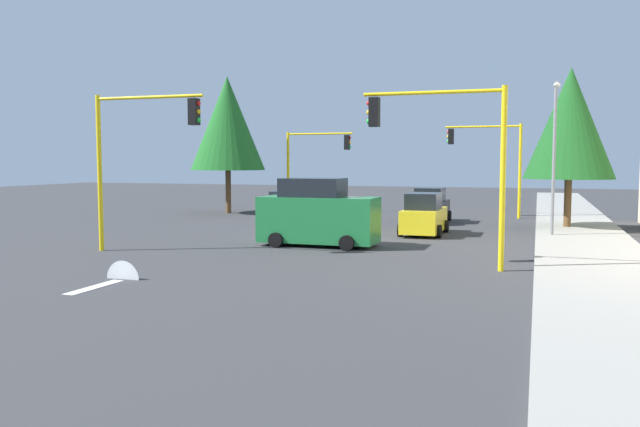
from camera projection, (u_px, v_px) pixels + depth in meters
ground_plane at (332, 240)px, 28.66m from camera, size 120.00×120.00×0.00m
sidewalk_kerb at (581, 235)px, 30.06m from camera, size 80.00×4.00×0.15m
lane_arrow_near at (112, 282)px, 18.72m from camera, size 2.40×1.10×1.10m
traffic_signal_near_left at (446, 141)px, 20.85m from camera, size 0.36×4.59×5.82m
traffic_signal_far_right at (314, 155)px, 43.37m from camera, size 0.36×4.59×5.41m
traffic_signal_near_right at (138, 141)px, 24.46m from camera, size 0.36×4.59×5.99m
traffic_signal_far_left at (490, 152)px, 39.76m from camera, size 0.36×4.59×5.71m
street_lamp_curbside at (555, 141)px, 28.81m from camera, size 2.15×0.28×7.00m
tree_roadside_mid at (570, 123)px, 32.63m from camera, size 4.45×4.45×8.14m
tree_opposite_side at (228, 124)px, 43.00m from camera, size 4.92×4.92×9.02m
delivery_van_green at (318, 215)px, 26.66m from camera, size 2.22×4.80×2.77m
car_yellow at (424, 216)px, 30.75m from camera, size 3.99×1.97×1.98m
car_black at (430, 207)px, 36.81m from camera, size 4.07×1.99×1.98m
car_silver at (289, 212)px, 32.69m from camera, size 4.07×1.95×1.98m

